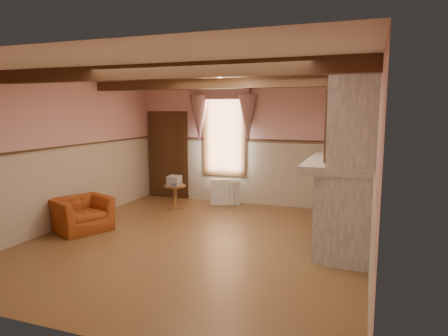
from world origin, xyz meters
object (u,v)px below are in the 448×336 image
(mantel_clock, at_px, (344,150))
(oil_lamp, at_px, (343,150))
(radiator, at_px, (226,192))
(bowl, at_px, (340,159))
(armchair, at_px, (82,214))
(side_table, at_px, (175,197))

(mantel_clock, xyz_separation_m, oil_lamp, (0.00, -0.34, 0.04))
(radiator, relative_size, bowl, 2.04)
(mantel_clock, relative_size, oil_lamp, 0.86)
(mantel_clock, bearing_deg, armchair, -163.71)
(armchair, xyz_separation_m, mantel_clock, (4.49, 1.31, 1.21))
(bowl, xyz_separation_m, oil_lamp, (0.00, 0.46, 0.10))
(radiator, xyz_separation_m, bowl, (2.71, -2.34, 1.16))
(mantel_clock, bearing_deg, radiator, 150.47)
(radiator, bearing_deg, oil_lamp, -51.81)
(radiator, bearing_deg, bowl, -57.88)
(bowl, height_order, mantel_clock, mantel_clock)
(oil_lamp, bearing_deg, bowl, -90.00)
(side_table, distance_m, mantel_clock, 3.90)
(oil_lamp, bearing_deg, armchair, -167.84)
(side_table, bearing_deg, bowl, -22.96)
(bowl, bearing_deg, oil_lamp, 90.00)
(side_table, distance_m, bowl, 4.11)
(armchair, distance_m, mantel_clock, 4.84)
(armchair, xyz_separation_m, oil_lamp, (4.49, 0.97, 1.25))
(bowl, bearing_deg, side_table, 157.04)
(radiator, height_order, mantel_clock, mantel_clock)
(bowl, bearing_deg, armchair, -173.57)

